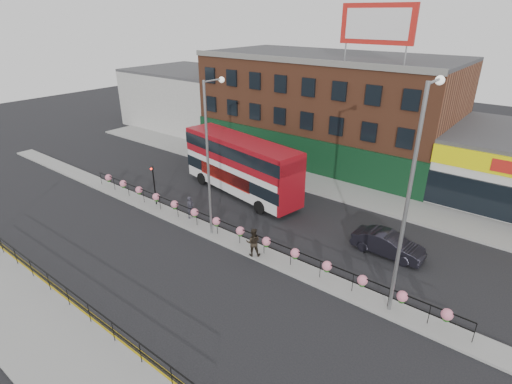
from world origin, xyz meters
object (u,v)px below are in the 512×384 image
Objects in this scene: pedestrian_b at (253,242)px; pedestrian_a at (190,207)px; double_decker_bus at (241,161)px; car at (388,244)px; lamp_column_west at (210,147)px; lamp_column_east at (412,186)px.

pedestrian_a is at bearing -45.58° from pedestrian_b.
pedestrian_b is at bearing -45.53° from double_decker_bus.
car is (13.23, -1.41, -2.20)m from double_decker_bus.
double_decker_bus is 7.62m from lamp_column_west.
double_decker_bus is 13.49m from car.
lamp_column_west is at bearing 115.06° from car.
car is 12.75m from lamp_column_west.
car is at bearing -6.09° from double_decker_bus.
pedestrian_a reaches higher than car.
lamp_column_east reaches higher than lamp_column_west.
pedestrian_a is 0.15× the size of lamp_column_east.
pedestrian_a is 5.95m from lamp_column_west.
lamp_column_east reaches higher than double_decker_bus.
double_decker_bus is 9.87m from pedestrian_b.
car is at bearing -69.45° from pedestrian_a.
pedestrian_b is 0.18× the size of lamp_column_west.
lamp_column_east is at bearing -89.48° from pedestrian_a.
pedestrian_b is 6.55m from lamp_column_west.
double_decker_bus is at bearing 2.41° from pedestrian_a.
double_decker_bus is 17.05m from lamp_column_east.
car is 0.43× the size of lamp_column_west.
lamp_column_west is (2.77, -0.42, 5.25)m from pedestrian_a.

